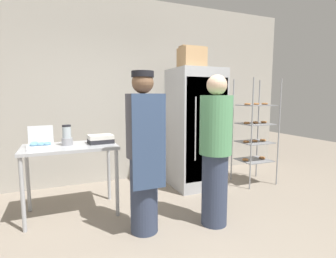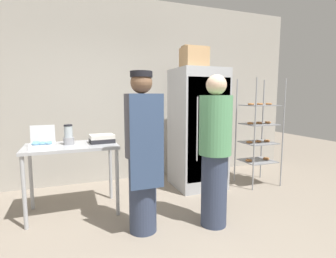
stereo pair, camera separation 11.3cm
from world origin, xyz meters
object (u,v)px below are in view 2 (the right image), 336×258
at_px(cardboard_storage_box, 194,57).
at_px(person_customer, 215,150).
at_px(person_baker, 142,151).
at_px(binder_stack, 102,139).
at_px(blender_pitcher, 69,136).
at_px(refrigerator, 198,129).
at_px(donut_box, 42,144).
at_px(baking_rack, 259,133).

height_order(cardboard_storage_box, person_customer, cardboard_storage_box).
relative_size(person_baker, person_customer, 1.01).
distance_m(binder_stack, person_baker, 0.86).
bearing_deg(cardboard_storage_box, blender_pitcher, -173.28).
distance_m(refrigerator, person_baker, 1.64).
bearing_deg(donut_box, cardboard_storage_box, 9.27).
xyz_separation_m(donut_box, person_baker, (1.01, -0.68, -0.02)).
bearing_deg(baking_rack, refrigerator, 165.39).
bearing_deg(person_baker, person_customer, -10.38).
bearing_deg(baking_rack, binder_stack, -178.82).
relative_size(baking_rack, person_customer, 1.03).
relative_size(donut_box, person_baker, 0.16).
bearing_deg(refrigerator, cardboard_storage_box, -144.84).
distance_m(blender_pitcher, person_baker, 1.09).
bearing_deg(donut_box, refrigerator, 10.89).
bearing_deg(blender_pitcher, person_customer, -32.23).
height_order(refrigerator, cardboard_storage_box, cardboard_storage_box).
height_order(baking_rack, person_customer, baking_rack).
bearing_deg(person_baker, binder_stack, 112.09).
height_order(refrigerator, person_customer, refrigerator).
bearing_deg(person_customer, blender_pitcher, 147.77).
bearing_deg(refrigerator, baking_rack, -14.61).
bearing_deg(cardboard_storage_box, person_baker, -136.96).
relative_size(blender_pitcher, cardboard_storage_box, 0.68).
height_order(baking_rack, binder_stack, baking_rack).
xyz_separation_m(refrigerator, binder_stack, (-1.54, -0.31, -0.03)).
height_order(blender_pitcher, person_baker, person_baker).
distance_m(refrigerator, cardboard_storage_box, 1.11).
height_order(baking_rack, blender_pitcher, baking_rack).
bearing_deg(person_baker, cardboard_storage_box, 43.04).
height_order(baking_rack, donut_box, baking_rack).
relative_size(refrigerator, cardboard_storage_box, 5.13).
height_order(cardboard_storage_box, person_baker, cardboard_storage_box).
xyz_separation_m(binder_stack, cardboard_storage_box, (1.42, 0.23, 1.12)).
distance_m(cardboard_storage_box, person_baker, 1.88).
bearing_deg(person_baker, baking_rack, 21.02).
height_order(refrigerator, baking_rack, refrigerator).
bearing_deg(person_customer, cardboard_storage_box, 75.29).
bearing_deg(binder_stack, person_customer, -40.23).
bearing_deg(blender_pitcher, refrigerator, 8.76).
bearing_deg(baking_rack, person_customer, -145.03).
bearing_deg(donut_box, baking_rack, 3.01).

